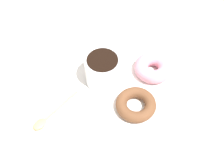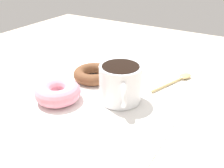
% 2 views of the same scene
% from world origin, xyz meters
% --- Properties ---
extents(ground_plane, '(1.20, 1.20, 0.02)m').
position_xyz_m(ground_plane, '(0.00, 0.00, -0.01)').
color(ground_plane, beige).
extents(napkin, '(0.32, 0.32, 0.00)m').
position_xyz_m(napkin, '(-0.02, -0.02, 0.00)').
color(napkin, white).
rests_on(napkin, ground_plane).
extents(coffee_cup, '(0.09, 0.11, 0.08)m').
position_xyz_m(coffee_cup, '(-0.05, -0.00, 0.04)').
color(coffee_cup, white).
rests_on(coffee_cup, napkin).
extents(donut_near_cup, '(0.10, 0.10, 0.03)m').
position_xyz_m(donut_near_cup, '(0.05, -0.05, 0.02)').
color(donut_near_cup, brown).
rests_on(donut_near_cup, napkin).
extents(donut_far, '(0.10, 0.10, 0.04)m').
position_xyz_m(donut_far, '(0.06, 0.07, 0.02)').
color(donut_far, pink).
rests_on(donut_far, napkin).
extents(spoon, '(0.06, 0.14, 0.01)m').
position_xyz_m(spoon, '(-0.13, -0.16, 0.01)').
color(spoon, '#D8B772').
rests_on(spoon, napkin).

